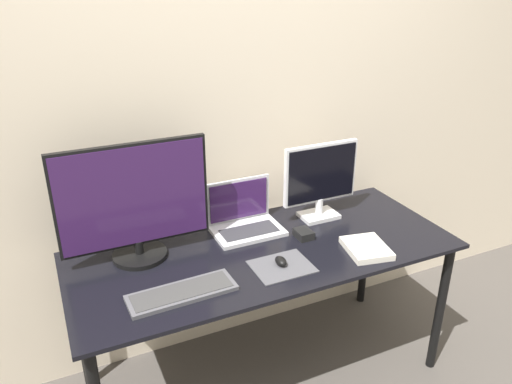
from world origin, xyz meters
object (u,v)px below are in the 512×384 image
(laptop, at_px, (244,218))
(power_brick, at_px, (304,234))
(keyboard, at_px, (182,293))
(mouse, at_px, (280,261))
(monitor_left, at_px, (134,203))
(monitor_right, at_px, (320,179))
(book, at_px, (366,248))

(laptop, bearing_deg, power_brick, -41.93)
(laptop, bearing_deg, keyboard, -137.79)
(power_brick, bearing_deg, mouse, -141.30)
(monitor_left, height_order, mouse, monitor_left)
(monitor_left, xyz_separation_m, power_brick, (0.72, -0.15, -0.23))
(monitor_right, xyz_separation_m, laptop, (-0.38, 0.04, -0.15))
(monitor_right, bearing_deg, monitor_left, -180.00)
(monitor_right, distance_m, mouse, 0.53)
(monitor_left, bearing_deg, power_brick, -11.77)
(monitor_left, bearing_deg, laptop, 4.87)
(monitor_left, xyz_separation_m, monitor_right, (0.89, 0.00, -0.05))
(keyboard, bearing_deg, book, -2.09)
(monitor_right, bearing_deg, laptop, 173.63)
(mouse, bearing_deg, monitor_right, 39.93)
(monitor_left, relative_size, power_brick, 7.19)
(monitor_left, height_order, laptop, monitor_left)
(monitor_right, bearing_deg, keyboard, -157.18)
(monitor_left, distance_m, mouse, 0.64)
(mouse, xyz_separation_m, power_brick, (0.21, 0.17, -0.00))
(keyboard, height_order, mouse, mouse)
(monitor_right, xyz_separation_m, keyboard, (-0.81, -0.34, -0.19))
(monitor_right, height_order, mouse, monitor_right)
(keyboard, xyz_separation_m, book, (0.82, -0.03, 0.01))
(monitor_left, xyz_separation_m, book, (0.91, -0.37, -0.24))
(monitor_left, relative_size, mouse, 9.12)
(monitor_right, relative_size, book, 1.62)
(keyboard, height_order, book, book)
(monitor_right, relative_size, keyboard, 0.92)
(keyboard, relative_size, power_brick, 4.80)
(laptop, height_order, book, laptop)
(monitor_right, height_order, power_brick, monitor_right)
(keyboard, bearing_deg, laptop, 42.21)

